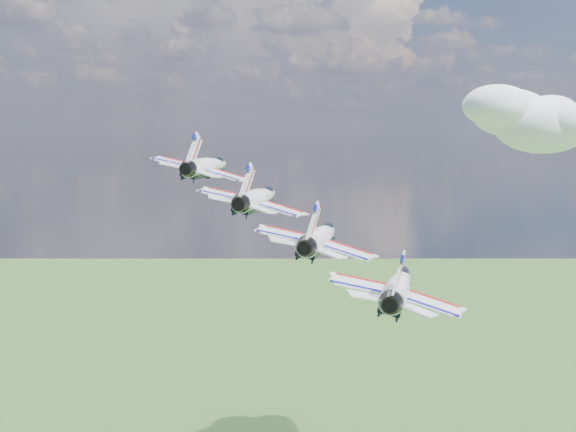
% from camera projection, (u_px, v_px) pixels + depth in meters
% --- Properties ---
extents(cloud_far, '(61.96, 48.68, 24.34)m').
position_uv_depth(cloud_far, '(524.00, 115.00, 311.60)').
color(cloud_far, white).
extents(jet_0, '(13.96, 18.12, 7.53)m').
position_uv_depth(jet_0, '(208.00, 166.00, 98.78)').
color(jet_0, white).
extents(jet_1, '(13.96, 18.12, 7.53)m').
position_uv_depth(jet_1, '(259.00, 198.00, 89.56)').
color(jet_1, white).
extents(jet_2, '(13.96, 18.12, 7.53)m').
position_uv_depth(jet_2, '(321.00, 237.00, 80.34)').
color(jet_2, white).
extents(jet_3, '(13.96, 18.12, 7.53)m').
position_uv_depth(jet_3, '(399.00, 286.00, 71.12)').
color(jet_3, white).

